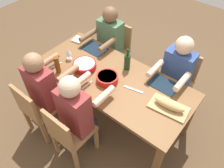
# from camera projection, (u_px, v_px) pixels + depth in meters

# --- Properties ---
(ground_plane) EXTENTS (8.00, 8.00, 0.00)m
(ground_plane) POSITION_uv_depth(u_px,v_px,m) (112.00, 115.00, 3.16)
(ground_plane) COLOR brown
(dining_table) EXTENTS (1.93, 0.87, 0.74)m
(dining_table) POSITION_uv_depth(u_px,v_px,m) (112.00, 82.00, 2.69)
(dining_table) COLOR brown
(dining_table) RESTS_ON ground_plane
(chair_far_right) EXTENTS (0.40, 0.40, 0.85)m
(chair_far_right) POSITION_uv_depth(u_px,v_px,m) (37.00, 108.00, 2.64)
(chair_far_right) COLOR #9E7044
(chair_far_right) RESTS_ON ground_plane
(diner_far_right) EXTENTS (0.41, 0.53, 1.20)m
(diner_far_right) POSITION_uv_depth(u_px,v_px,m) (45.00, 87.00, 2.58)
(diner_far_right) COLOR #2D2D38
(diner_far_right) RESTS_ON ground_plane
(chair_near_right) EXTENTS (0.40, 0.40, 0.85)m
(chair_near_right) POSITION_uv_depth(u_px,v_px,m) (116.00, 47.00, 3.45)
(chair_near_right) COLOR #9E7044
(chair_near_right) RESTS_ON ground_plane
(diner_near_right) EXTENTS (0.41, 0.53, 1.20)m
(diner_near_right) POSITION_uv_depth(u_px,v_px,m) (108.00, 41.00, 3.20)
(diner_near_right) COLOR #2D2D38
(diner_near_right) RESTS_ON ground_plane
(chair_near_left) EXTENTS (0.40, 0.40, 0.85)m
(chair_near_left) POSITION_uv_depth(u_px,v_px,m) (179.00, 78.00, 2.99)
(chair_near_left) COLOR #9E7044
(chair_near_left) RESTS_ON ground_plane
(diner_near_left) EXTENTS (0.41, 0.53, 1.20)m
(diner_near_left) POSITION_uv_depth(u_px,v_px,m) (175.00, 74.00, 2.74)
(diner_near_left) COLOR #2D2D38
(diner_near_left) RESTS_ON ground_plane
(chair_far_center) EXTENTS (0.40, 0.40, 0.85)m
(chair_far_center) POSITION_uv_depth(u_px,v_px,m) (68.00, 133.00, 2.41)
(chair_far_center) COLOR #9E7044
(chair_far_center) RESTS_ON ground_plane
(diner_far_center) EXTENTS (0.41, 0.53, 1.20)m
(diner_far_center) POSITION_uv_depth(u_px,v_px,m) (78.00, 110.00, 2.35)
(diner_far_center) COLOR #2D2D38
(diner_far_center) RESTS_ON ground_plane
(serving_bowl_salad) EXTENTS (0.25, 0.25, 0.08)m
(serving_bowl_salad) POSITION_uv_depth(u_px,v_px,m) (107.00, 78.00, 2.55)
(serving_bowl_salad) COLOR red
(serving_bowl_salad) RESTS_ON dining_table
(serving_bowl_pasta) EXTENTS (0.29, 0.29, 0.07)m
(serving_bowl_pasta) POSITION_uv_depth(u_px,v_px,m) (85.00, 65.00, 2.72)
(serving_bowl_pasta) COLOR #B21923
(serving_bowl_pasta) RESTS_ON dining_table
(cutting_board) EXTENTS (0.42, 0.26, 0.02)m
(cutting_board) POSITION_uv_depth(u_px,v_px,m) (169.00, 107.00, 2.31)
(cutting_board) COLOR tan
(cutting_board) RESTS_ON dining_table
(bread_loaf) EXTENTS (0.33, 0.14, 0.09)m
(bread_loaf) POSITION_uv_depth(u_px,v_px,m) (170.00, 104.00, 2.27)
(bread_loaf) COLOR tan
(bread_loaf) RESTS_ON cutting_board
(wine_bottle) EXTENTS (0.08, 0.08, 0.29)m
(wine_bottle) POSITION_uv_depth(u_px,v_px,m) (127.00, 61.00, 2.66)
(wine_bottle) COLOR #193819
(wine_bottle) RESTS_ON dining_table
(beer_bottle) EXTENTS (0.06, 0.06, 0.22)m
(beer_bottle) POSITION_uv_depth(u_px,v_px,m) (57.00, 65.00, 2.62)
(beer_bottle) COLOR brown
(beer_bottle) RESTS_ON dining_table
(wine_glass) EXTENTS (0.08, 0.08, 0.17)m
(wine_glass) POSITION_uv_depth(u_px,v_px,m) (68.00, 52.00, 2.78)
(wine_glass) COLOR silver
(wine_glass) RESTS_ON dining_table
(fork_far_right) EXTENTS (0.04, 0.17, 0.01)m
(fork_far_right) POSITION_uv_depth(u_px,v_px,m) (56.00, 65.00, 2.77)
(fork_far_right) COLOR silver
(fork_far_right) RESTS_ON dining_table
(placemat_near_right) EXTENTS (0.32, 0.23, 0.01)m
(placemat_near_right) POSITION_uv_depth(u_px,v_px,m) (94.00, 49.00, 3.00)
(placemat_near_right) COLOR #142333
(placemat_near_right) RESTS_ON dining_table
(placemat_near_left) EXTENTS (0.32, 0.23, 0.01)m
(placemat_near_left) POSITION_uv_depth(u_px,v_px,m) (164.00, 85.00, 2.54)
(placemat_near_left) COLOR #142333
(placemat_near_left) RESTS_ON dining_table
(fork_far_center) EXTENTS (0.02, 0.17, 0.01)m
(fork_far_center) POSITION_uv_depth(u_px,v_px,m) (87.00, 85.00, 2.54)
(fork_far_center) COLOR silver
(fork_far_center) RESTS_ON dining_table
(carving_knife) EXTENTS (0.23, 0.07, 0.01)m
(carving_knife) POSITION_uv_depth(u_px,v_px,m) (133.00, 90.00, 2.49)
(carving_knife) COLOR silver
(carving_knife) RESTS_ON dining_table
(napkin_stack) EXTENTS (0.16, 0.16, 0.02)m
(napkin_stack) POSITION_uv_depth(u_px,v_px,m) (78.00, 40.00, 3.13)
(napkin_stack) COLOR white
(napkin_stack) RESTS_ON dining_table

